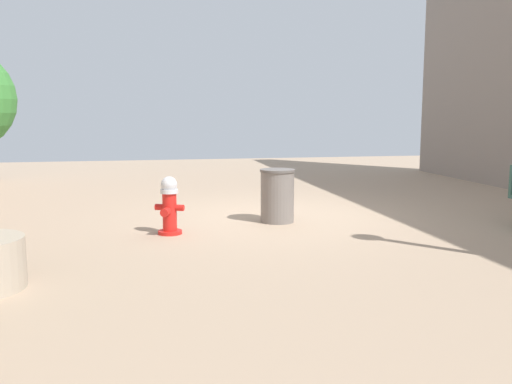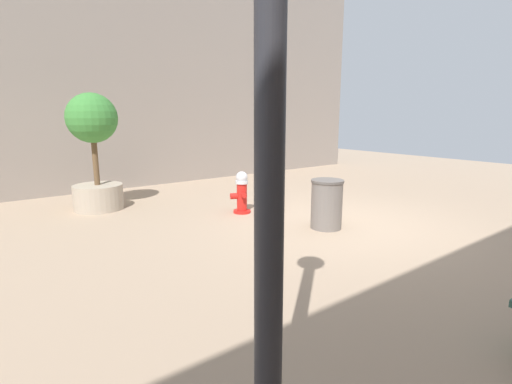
# 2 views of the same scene
# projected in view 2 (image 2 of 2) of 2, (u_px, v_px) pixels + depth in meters

# --- Properties ---
(ground_plane) EXTENTS (23.40, 23.40, 0.00)m
(ground_plane) POSITION_uv_depth(u_px,v_px,m) (353.00, 225.00, 6.71)
(ground_plane) COLOR tan
(building_facade_right) EXTENTS (0.70, 18.00, 9.04)m
(building_facade_right) POSITION_uv_depth(u_px,v_px,m) (81.00, 3.00, 9.05)
(building_facade_right) COLOR gray
(building_facade_right) RESTS_ON ground_plane
(fire_hydrant) EXTENTS (0.42, 0.41, 0.83)m
(fire_hydrant) POSITION_uv_depth(u_px,v_px,m) (242.00, 192.00, 7.48)
(fire_hydrant) COLOR red
(fire_hydrant) RESTS_ON ground_plane
(planter_tree) EXTENTS (0.98, 0.98, 2.34)m
(planter_tree) POSITION_uv_depth(u_px,v_px,m) (94.00, 146.00, 7.59)
(planter_tree) COLOR tan
(planter_tree) RESTS_ON ground_plane
(trash_bin) EXTENTS (0.55, 0.55, 0.84)m
(trash_bin) POSITION_uv_depth(u_px,v_px,m) (327.00, 204.00, 6.47)
(trash_bin) COLOR slate
(trash_bin) RESTS_ON ground_plane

